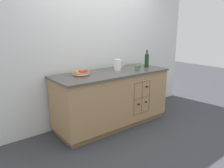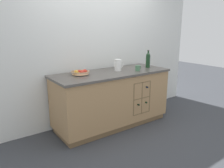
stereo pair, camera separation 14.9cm
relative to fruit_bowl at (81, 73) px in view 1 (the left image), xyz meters
The scene contains 7 objects.
ground_plane 1.09m from the fruit_bowl, 11.62° to the right, with size 14.00×14.00×0.00m, color #383A3F.
back_wall 0.69m from the fruit_bowl, 31.14° to the left, with size 4.40×0.06×2.55m, color silver.
kitchen_island 0.73m from the fruit_bowl, 11.77° to the right, with size 1.98×0.76×0.92m.
fruit_bowl is the anchor object (origin of this frame).
white_pitcher 0.67m from the fruit_bowl, ahead, with size 0.18×0.12×0.19m.
ceramic_mug 0.97m from the fruit_bowl, 16.22° to the right, with size 0.12×0.08×0.09m.
standing_wine_bottle 1.30m from the fruit_bowl, ahead, with size 0.08×0.08×0.31m.
Camera 1 is at (-2.14, -2.76, 1.62)m, focal length 35.00 mm.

